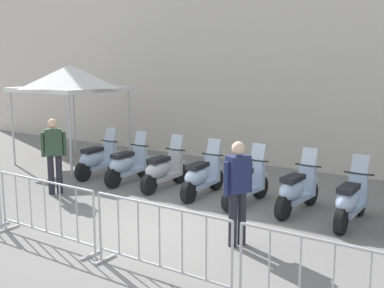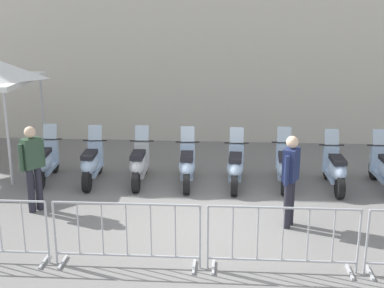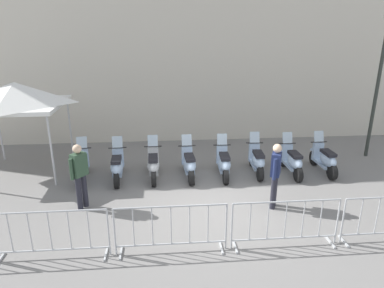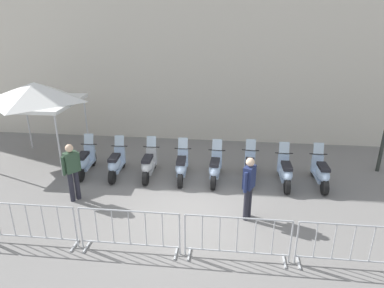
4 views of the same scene
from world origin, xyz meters
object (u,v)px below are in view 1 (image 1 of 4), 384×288
Objects in this scene: motorcycle_2 at (163,171)px; barrier_segment_2 at (45,212)px; motorcycle_5 at (296,191)px; officer_near_row_end at (54,152)px; motorcycle_0 at (97,160)px; barrier_segment_3 at (160,242)px; motorcycle_4 at (244,184)px; motorcycle_1 at (127,165)px; motorcycle_3 at (201,177)px; canopy_tent at (70,78)px; motorcycle_6 at (350,201)px; officer_mid_plaza at (238,187)px.

motorcycle_2 is 0.74× the size of barrier_segment_2.
officer_near_row_end is (-5.12, -1.64, 0.53)m from motorcycle_5.
motorcycle_0 reaches higher than barrier_segment_3.
motorcycle_2 reaches higher than barrier_segment_2.
motorcycle_1 is at bearing 178.54° from motorcycle_4.
officer_near_row_end is (-4.59, 2.17, 0.45)m from barrier_segment_3.
motorcycle_1 is 1.00× the size of motorcycle_2.
motorcycle_3 is 3.78m from barrier_segment_2.
motorcycle_3 is (3.28, -0.12, 0.00)m from motorcycle_0.
motorcycle_4 is 4.34m from officer_near_row_end.
motorcycle_3 is 1.00× the size of motorcycle_4.
motorcycle_1 is 0.74× the size of barrier_segment_3.
motorcycle_3 and motorcycle_5 have the same top height.
canopy_tent is at bearing 144.74° from barrier_segment_3.
motorcycle_5 is at bearing 171.30° from motorcycle_6.
officer_mid_plaza is at bearing -22.82° from motorcycle_0.
motorcycle_6 is 8.80m from canopy_tent.
motorcycle_6 is 2.43m from officer_mid_plaza.
barrier_segment_2 is at bearing -47.08° from canopy_tent.
barrier_segment_3 is (3.84, -3.80, 0.07)m from motorcycle_1.
motorcycle_2 and motorcycle_4 have the same top height.
motorcycle_0 is at bearing 101.51° from officer_near_row_end.
motorcycle_5 is (2.18, 0.05, 0.00)m from motorcycle_3.
motorcycle_0 is at bearing 179.32° from motorcycle_5.
officer_near_row_end reaches higher than motorcycle_5.
motorcycle_6 reaches higher than barrier_segment_2.
motorcycle_0 is 1.00× the size of motorcycle_6.
motorcycle_2 is (2.19, -0.06, 0.00)m from motorcycle_0.
motorcycle_1 is (1.09, -0.08, 0.00)m from motorcycle_0.
motorcycle_6 is 0.74× the size of barrier_segment_2.
barrier_segment_3 is 1.75m from officer_mid_plaza.
motorcycle_1 is 0.74× the size of barrier_segment_2.
barrier_segment_2 is 1.34× the size of officer_near_row_end.
barrier_segment_2 is at bearing -68.90° from motorcycle_1.
motorcycle_3 and motorcycle_6 have the same top height.
motorcycle_4 is at bearing 63.45° from barrier_segment_2.
motorcycle_1 is at bearing 178.91° from motorcycle_3.
motorcycle_3 is (1.10, -0.05, 0.00)m from motorcycle_2.
motorcycle_6 is at bearing -1.63° from motorcycle_1.
officer_near_row_end is (-4.02, -1.55, 0.53)m from motorcycle_4.
barrier_segment_3 is (1.65, -3.76, 0.07)m from motorcycle_3.
motorcycle_2 is at bearing 177.17° from motorcycle_3.
motorcycle_1 is 0.59× the size of canopy_tent.
officer_mid_plaza is at bearing 30.43° from barrier_segment_2.
motorcycle_4 is at bearing -2.20° from motorcycle_3.
motorcycle_2 is at bearing 125.79° from barrier_segment_3.
motorcycle_3 is 0.74× the size of barrier_segment_3.
motorcycle_5 reaches higher than barrier_segment_3.
motorcycle_2 is 0.74× the size of barrier_segment_3.
motorcycle_0 is at bearing 178.31° from motorcycle_2.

